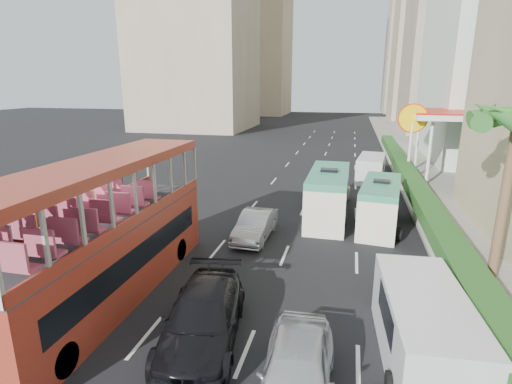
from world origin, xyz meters
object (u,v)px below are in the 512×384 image
(minibus_near, at_px, (328,196))
(van_asset, at_px, (330,205))
(panel_van_far, at_px, (371,168))
(panel_van_near, at_px, (424,329))
(shell_station, at_px, (450,146))
(car_silver_lane_a, at_px, (255,238))
(car_black, at_px, (204,340))
(double_decker_bus, at_px, (106,232))
(minibus_far, at_px, (380,205))
(palm_tree, at_px, (504,203))

(minibus_near, bearing_deg, van_asset, 90.22)
(panel_van_far, bearing_deg, panel_van_near, -81.54)
(shell_station, bearing_deg, car_silver_lane_a, -126.90)
(shell_station, bearing_deg, car_black, -115.47)
(car_silver_lane_a, distance_m, car_black, 8.51)
(car_black, relative_size, panel_van_far, 1.11)
(panel_van_near, xyz_separation_m, panel_van_far, (-0.53, 22.46, -0.07))
(panel_van_near, relative_size, shell_station, 0.65)
(car_black, height_order, panel_van_near, panel_van_near)
(car_silver_lane_a, relative_size, panel_van_near, 0.80)
(double_decker_bus, bearing_deg, minibus_far, 44.93)
(minibus_far, bearing_deg, panel_van_near, -80.27)
(shell_station, bearing_deg, minibus_far, -114.80)
(minibus_near, xyz_separation_m, panel_van_near, (3.33, -11.84, -0.36))
(minibus_far, xyz_separation_m, panel_van_far, (-0.00, 11.29, -0.27))
(panel_van_far, bearing_deg, double_decker_bus, -108.02)
(double_decker_bus, distance_m, panel_van_near, 10.67)
(car_silver_lane_a, relative_size, car_black, 0.77)
(palm_tree, height_order, shell_station, palm_tree)
(car_silver_lane_a, height_order, van_asset, car_silver_lane_a)
(car_black, bearing_deg, van_asset, 69.54)
(minibus_near, bearing_deg, car_silver_lane_a, -130.47)
(car_black, xyz_separation_m, minibus_far, (5.75, 11.67, 1.24))
(car_silver_lane_a, relative_size, minibus_far, 0.74)
(double_decker_bus, xyz_separation_m, shell_station, (16.00, 23.00, 0.22))
(car_black, xyz_separation_m, minibus_near, (2.94, 12.35, 1.40))
(car_black, bearing_deg, panel_van_near, -4.79)
(car_black, height_order, palm_tree, palm_tree)
(car_silver_lane_a, bearing_deg, shell_station, 54.95)
(car_black, bearing_deg, car_silver_lane_a, 83.34)
(double_decker_bus, relative_size, panel_van_near, 2.11)
(minibus_far, distance_m, panel_van_far, 11.30)
(double_decker_bus, xyz_separation_m, panel_van_near, (10.49, -1.22, -1.49))
(minibus_near, xyz_separation_m, minibus_far, (2.81, -0.68, -0.16))
(car_black, height_order, shell_station, shell_station)
(van_asset, relative_size, shell_station, 0.57)
(minibus_near, relative_size, panel_van_far, 1.30)
(car_silver_lane_a, height_order, shell_station, shell_station)
(van_asset, relative_size, panel_van_near, 0.88)
(car_silver_lane_a, relative_size, shell_station, 0.52)
(double_decker_bus, xyz_separation_m, minibus_near, (7.16, 10.62, -1.13))
(minibus_far, xyz_separation_m, panel_van_near, (0.52, -11.17, -0.20))
(car_black, relative_size, palm_tree, 0.84)
(panel_van_near, bearing_deg, shell_station, 73.41)
(double_decker_bus, bearing_deg, shell_station, 55.18)
(palm_tree, bearing_deg, double_decker_bus, -163.84)
(car_silver_lane_a, xyz_separation_m, palm_tree, (9.99, -2.76, 3.38))
(car_black, distance_m, minibus_near, 12.77)
(van_asset, xyz_separation_m, minibus_far, (2.80, -3.45, 1.24))
(double_decker_bus, relative_size, car_silver_lane_a, 2.65)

